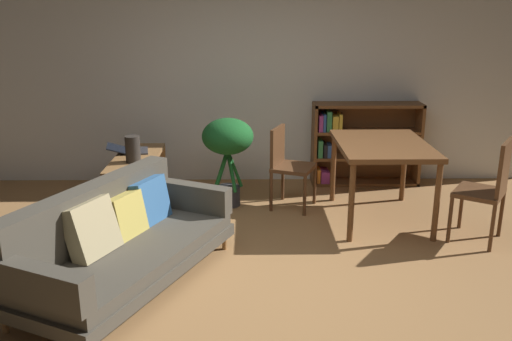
{
  "coord_description": "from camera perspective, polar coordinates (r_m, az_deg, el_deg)",
  "views": [
    {
      "loc": [
        -0.14,
        -4.0,
        2.13
      ],
      "look_at": [
        -0.07,
        0.65,
        0.72
      ],
      "focal_mm": 38.58,
      "sensor_mm": 36.0,
      "label": 1
    }
  ],
  "objects": [
    {
      "name": "media_console",
      "position": [
        6.05,
        -12.2,
        -1.24
      ],
      "size": [
        0.45,
        1.2,
        0.58
      ],
      "color": "olive",
      "rests_on": "ground_plane"
    },
    {
      "name": "dining_table",
      "position": [
        5.64,
        12.97,
        1.97
      ],
      "size": [
        0.89,
        1.22,
        0.81
      ],
      "color": "brown",
      "rests_on": "ground_plane"
    },
    {
      "name": "open_laptop",
      "position": [
        6.18,
        -12.94,
        2.1
      ],
      "size": [
        0.49,
        0.38,
        0.09
      ],
      "color": "#333338",
      "rests_on": "media_console"
    },
    {
      "name": "bookshelf",
      "position": [
        6.85,
        10.64,
        2.84
      ],
      "size": [
        1.3,
        0.32,
        1.0
      ],
      "color": "brown",
      "rests_on": "ground_plane"
    },
    {
      "name": "back_wall_panel",
      "position": [
        6.75,
        0.35,
        10.2
      ],
      "size": [
        6.8,
        0.1,
        2.7
      ],
      "primitive_type": "cube",
      "color": "silver",
      "rests_on": "ground_plane"
    },
    {
      "name": "dining_chair_near",
      "position": [
        5.44,
        23.01,
        -1.46
      ],
      "size": [
        0.59,
        0.6,
        0.98
      ],
      "color": "#56351E",
      "rests_on": "ground_plane"
    },
    {
      "name": "fabric_couch",
      "position": [
        4.48,
        -14.05,
        -6.95
      ],
      "size": [
        1.61,
        2.13,
        0.78
      ],
      "color": "olive",
      "rests_on": "ground_plane"
    },
    {
      "name": "dining_chair_far",
      "position": [
        5.92,
        3.28,
        0.84
      ],
      "size": [
        0.54,
        0.55,
        0.88
      ],
      "color": "#56351E",
      "rests_on": "ground_plane"
    },
    {
      "name": "desk_speaker",
      "position": [
        5.74,
        -12.66,
        2.17
      ],
      "size": [
        0.15,
        0.15,
        0.27
      ],
      "color": "#2D2823",
      "rests_on": "media_console"
    },
    {
      "name": "ground_plane",
      "position": [
        4.54,
        1.02,
        -11.17
      ],
      "size": [
        8.16,
        8.16,
        0.0
      ],
      "primitive_type": "plane",
      "color": "#9E7042"
    },
    {
      "name": "potted_floor_plant",
      "position": [
        5.9,
        -2.94,
        2.83
      ],
      "size": [
        0.55,
        0.55,
        0.98
      ],
      "color": "#333338",
      "rests_on": "ground_plane"
    }
  ]
}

